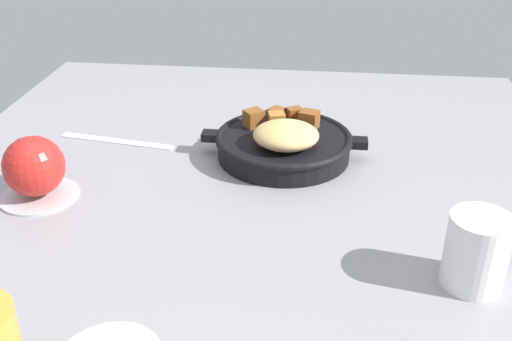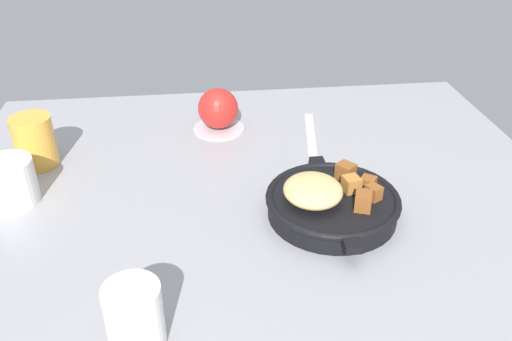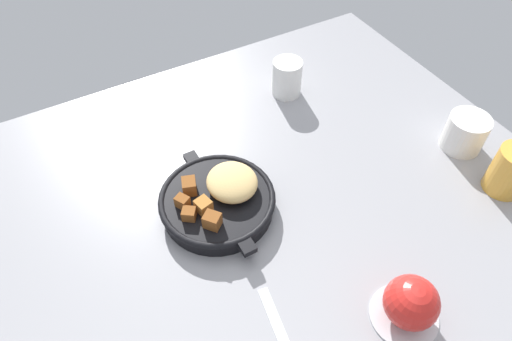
% 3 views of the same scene
% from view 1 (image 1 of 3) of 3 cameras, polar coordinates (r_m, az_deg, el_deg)
% --- Properties ---
extents(ground_plane, '(0.95, 1.04, 0.02)m').
position_cam_1_polar(ground_plane, '(0.83, -0.67, -2.57)').
color(ground_plane, gray).
extents(cast_iron_skillet, '(0.25, 0.21, 0.07)m').
position_cam_1_polar(cast_iron_skillet, '(0.90, 2.67, 2.72)').
color(cast_iron_skillet, black).
rests_on(cast_iron_skillet, ground_plane).
extents(saucer_plate, '(0.10, 0.10, 0.01)m').
position_cam_1_polar(saucer_plate, '(0.86, -19.90, -2.17)').
color(saucer_plate, '#B7BABF').
rests_on(saucer_plate, ground_plane).
extents(red_apple, '(0.08, 0.08, 0.08)m').
position_cam_1_polar(red_apple, '(0.84, -20.38, 0.39)').
color(red_apple, red).
rests_on(red_apple, saucer_plate).
extents(butter_knife, '(0.19, 0.05, 0.00)m').
position_cam_1_polar(butter_knife, '(0.99, -13.12, 2.79)').
color(butter_knife, silver).
rests_on(butter_knife, ground_plane).
extents(white_creamer_pitcher, '(0.07, 0.07, 0.08)m').
position_cam_1_polar(white_creamer_pitcher, '(0.67, 20.21, -7.24)').
color(white_creamer_pitcher, white).
rests_on(white_creamer_pitcher, ground_plane).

